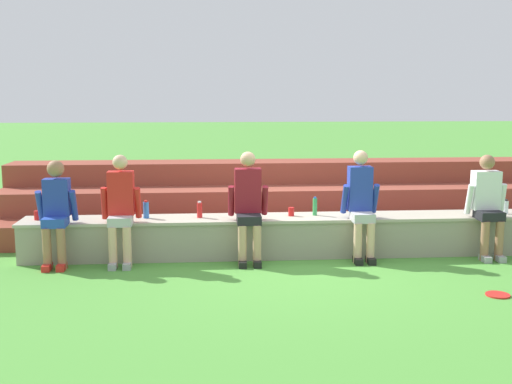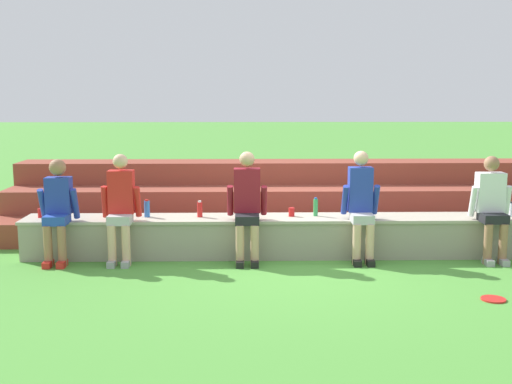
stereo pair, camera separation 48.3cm
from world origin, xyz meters
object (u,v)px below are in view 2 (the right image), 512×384
person_center (247,204)px  plastic_cup_left_end (292,212)px  person_left_of_center (121,206)px  person_far_right (492,205)px  frisbee (493,299)px  person_far_left (58,208)px  water_bottle_near_right (316,207)px  water_bottle_center_gap (512,210)px  plastic_cup_middle (41,213)px  water_bottle_near_left (147,209)px  person_right_of_center (361,203)px  water_bottle_mid_left (200,209)px

person_center → plastic_cup_left_end: (0.61, 0.33, -0.18)m
person_left_of_center → person_center: person_center is taller
person_far_right → frisbee: size_ratio=5.27×
plastic_cup_left_end → frisbee: plastic_cup_left_end is taller
person_far_left → person_center: bearing=0.5°
plastic_cup_left_end → water_bottle_near_right: bearing=3.5°
person_center → water_bottle_near_right: (0.94, 0.35, -0.12)m
water_bottle_center_gap → plastic_cup_middle: size_ratio=1.69×
person_far_left → plastic_cup_middle: bearing=133.9°
person_left_of_center → person_center: size_ratio=0.98×
person_left_of_center → water_bottle_near_left: size_ratio=5.89×
person_right_of_center → water_bottle_near_right: (-0.56, 0.34, -0.11)m
water_bottle_mid_left → plastic_cup_left_end: bearing=1.0°
water_bottle_center_gap → plastic_cup_left_end: 3.01m
person_right_of_center → plastic_cup_left_end: person_right_of_center is taller
water_bottle_mid_left → water_bottle_near_left: bearing=178.8°
person_far_right → water_bottle_mid_left: person_far_right is taller
person_left_of_center → person_center: 1.66m
person_far_left → water_bottle_near_left: bearing=17.5°
water_bottle_near_right → frisbee: (1.71, -2.02, -0.65)m
person_far_left → frisbee: bearing=-17.7°
person_far_left → water_bottle_near_right: size_ratio=5.32×
person_center → person_right_of_center: size_ratio=1.00×
person_right_of_center → frisbee: bearing=-55.5°
water_bottle_mid_left → water_bottle_near_left: 0.72m
person_far_right → person_far_left: bearing=-180.0°
person_left_of_center → water_bottle_center_gap: 5.29m
plastic_cup_middle → frisbee: (5.46, -1.98, -0.59)m
water_bottle_mid_left → person_right_of_center: bearing=-7.9°
frisbee → plastic_cup_middle: bearing=160.1°
water_bottle_mid_left → frisbee: 3.90m
water_bottle_near_left → frisbee: bearing=-26.3°
water_bottle_center_gap → person_center: bearing=-176.1°
person_far_left → person_left_of_center: person_left_of_center is taller
water_bottle_center_gap → water_bottle_mid_left: (-4.27, 0.07, 0.01)m
person_right_of_center → person_far_right: person_right_of_center is taller
person_far_left → person_far_right: bearing=0.0°
person_right_of_center → water_bottle_near_left: bearing=173.7°
water_bottle_near_left → plastic_cup_left_end: water_bottle_near_left is taller
plastic_cup_left_end → frisbee: 2.92m
water_bottle_center_gap → water_bottle_near_right: water_bottle_near_right is taller
person_center → person_right_of_center: (1.51, 0.01, -0.00)m
water_bottle_mid_left → water_bottle_near_right: size_ratio=0.88×
water_bottle_center_gap → water_bottle_near_left: bearing=179.1°
person_center → water_bottle_near_left: (-1.37, 0.33, -0.12)m
water_bottle_near_left → person_right_of_center: bearing=-6.3°
water_bottle_center_gap → water_bottle_near_left: size_ratio=0.85×
water_bottle_near_right → plastic_cup_left_end: bearing=-176.5°
person_far_right → person_left_of_center: bearing=180.0°
person_far_left → person_right_of_center: bearing=0.5°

